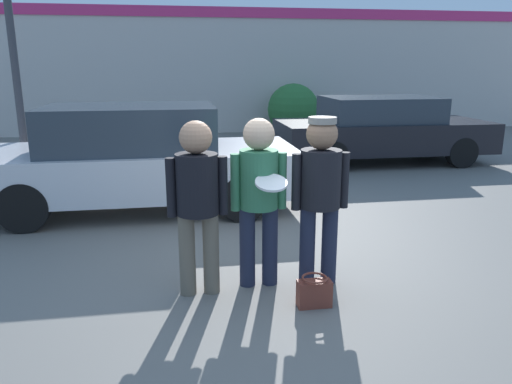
{
  "coord_description": "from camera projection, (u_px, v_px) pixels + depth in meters",
  "views": [
    {
      "loc": [
        -0.89,
        -4.66,
        2.09
      ],
      "look_at": [
        -0.13,
        -0.07,
        0.89
      ],
      "focal_mm": 35.0,
      "sensor_mm": 36.0,
      "label": 1
    }
  ],
  "objects": [
    {
      "name": "person_right",
      "position": [
        320.0,
        186.0,
        4.67
      ],
      "size": [
        0.55,
        0.38,
        1.62
      ],
      "color": "#1E2338",
      "rests_on": "ground"
    },
    {
      "name": "storefront_building",
      "position": [
        201.0,
        70.0,
        15.03
      ],
      "size": [
        24.0,
        0.22,
        3.7
      ],
      "color": "beige",
      "rests_on": "ground"
    },
    {
      "name": "person_left",
      "position": [
        197.0,
        194.0,
        4.46
      ],
      "size": [
        0.55,
        0.38,
        1.62
      ],
      "color": "#665B4C",
      "rests_on": "ground"
    },
    {
      "name": "parked_car_far",
      "position": [
        381.0,
        129.0,
        10.74
      ],
      "size": [
        4.47,
        1.92,
        1.4
      ],
      "color": "black",
      "rests_on": "ground"
    },
    {
      "name": "person_middle_with_frisbee",
      "position": [
        259.0,
        189.0,
        4.64
      ],
      "size": [
        0.53,
        0.58,
        1.62
      ],
      "color": "#1E2338",
      "rests_on": "ground"
    },
    {
      "name": "shrub",
      "position": [
        293.0,
        109.0,
        14.83
      ],
      "size": [
        1.52,
        1.52,
        1.52
      ],
      "color": "#2D6B33",
      "rests_on": "ground"
    },
    {
      "name": "handbag",
      "position": [
        314.0,
        292.0,
        4.4
      ],
      "size": [
        0.3,
        0.23,
        0.28
      ],
      "color": "brown",
      "rests_on": "ground"
    },
    {
      "name": "ground_plane",
      "position": [
        268.0,
        274.0,
        5.12
      ],
      "size": [
        56.0,
        56.0,
        0.0
      ],
      "primitive_type": "plane",
      "color": "#66635E"
    },
    {
      "name": "parked_car_near",
      "position": [
        137.0,
        158.0,
        7.22
      ],
      "size": [
        4.54,
        1.87,
        1.52
      ],
      "color": "silver",
      "rests_on": "ground"
    }
  ]
}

